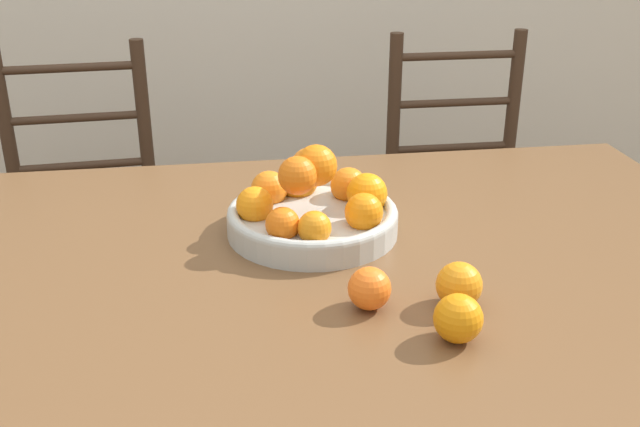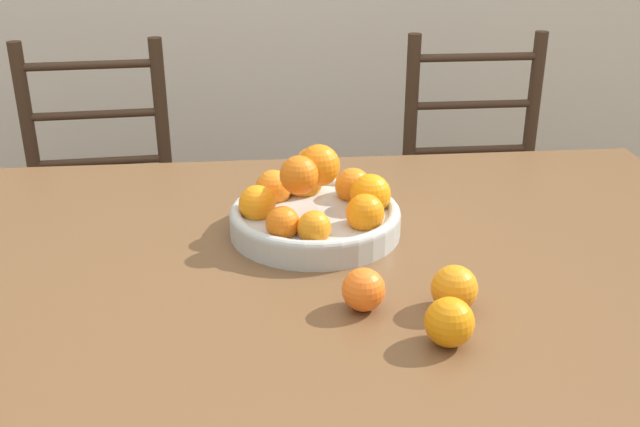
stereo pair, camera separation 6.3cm
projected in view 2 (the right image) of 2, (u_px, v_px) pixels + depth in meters
name	position (u px, v px, depth m)	size (l,w,h in m)	color
dining_table	(299.00, 297.00, 1.38)	(1.75, 1.06, 0.74)	brown
fruit_bowl	(316.00, 208.00, 1.43)	(0.33, 0.33, 0.18)	#B2B7B2
orange_loose_0	(364.00, 290.00, 1.17)	(0.07, 0.07, 0.07)	orange
orange_loose_1	(454.00, 288.00, 1.17)	(0.07, 0.07, 0.07)	orange
orange_loose_2	(449.00, 322.00, 1.08)	(0.07, 0.07, 0.07)	orange
chair_left	(101.00, 223.00, 2.16)	(0.44, 0.43, 0.96)	#382619
chair_right	(478.00, 209.00, 2.26)	(0.42, 0.40, 0.96)	#382619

